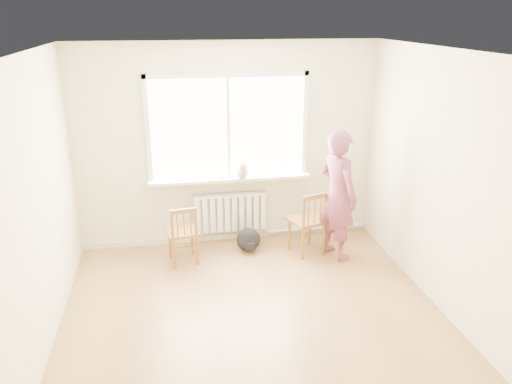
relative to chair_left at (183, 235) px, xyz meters
name	(u,v)px	position (x,y,z in m)	size (l,w,h in m)	color
floor	(259,333)	(0.67, -1.62, -0.40)	(4.50, 4.50, 0.00)	olive
ceiling	(260,55)	(0.67, -1.62, 2.30)	(4.50, 4.50, 0.00)	white
back_wall	(228,146)	(0.67, 0.63, 0.95)	(4.00, 0.01, 2.70)	beige
window	(228,123)	(0.67, 0.60, 1.27)	(2.12, 0.05, 1.42)	white
windowsill	(230,178)	(0.67, 0.52, 0.53)	(2.15, 0.22, 0.04)	white
radiator	(230,212)	(0.67, 0.53, 0.04)	(1.00, 0.12, 0.55)	white
heating_pipe	(316,228)	(1.92, 0.57, -0.32)	(0.04, 0.04, 1.40)	silver
baseboard	(230,236)	(0.67, 0.61, -0.36)	(4.00, 0.03, 0.08)	beige
chair_left	(183,235)	(0.00, 0.00, 0.00)	(0.44, 0.42, 0.78)	olive
chair_right	(309,223)	(1.63, -0.02, 0.04)	(0.53, 0.52, 0.87)	olive
person	(338,195)	(1.96, -0.13, 0.44)	(0.61, 0.40, 1.68)	#AD393C
cat	(242,170)	(0.82, 0.43, 0.67)	(0.18, 0.42, 0.28)	#CBB88A
backpack	(248,240)	(0.86, 0.20, -0.23)	(0.32, 0.24, 0.32)	black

